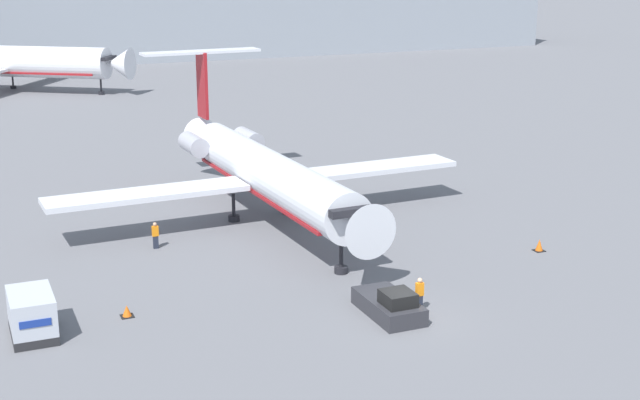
# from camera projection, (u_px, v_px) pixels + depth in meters

# --- Properties ---
(ground_plane) EXTENTS (600.00, 600.00, 0.00)m
(ground_plane) POSITION_uv_depth(u_px,v_px,m) (405.00, 320.00, 45.25)
(ground_plane) COLOR slate
(terminal_building) EXTENTS (180.00, 16.80, 15.77)m
(terminal_building) POSITION_uv_depth(u_px,v_px,m) (66.00, 15.00, 149.47)
(terminal_building) COLOR #8C939E
(terminal_building) RESTS_ON ground
(airplane_main) EXTENTS (29.82, 29.54, 10.49)m
(airplane_main) POSITION_uv_depth(u_px,v_px,m) (265.00, 171.00, 60.99)
(airplane_main) COLOR silver
(airplane_main) RESTS_ON ground
(pushback_tug) EXTENTS (2.20, 4.52, 1.61)m
(pushback_tug) POSITION_uv_depth(u_px,v_px,m) (389.00, 305.00, 45.69)
(pushback_tug) COLOR #2D2D33
(pushback_tug) RESTS_ON ground
(luggage_cart) EXTENTS (2.07, 3.48, 2.19)m
(luggage_cart) POSITION_uv_depth(u_px,v_px,m) (32.00, 315.00, 43.10)
(luggage_cart) COLOR #232326
(luggage_cart) RESTS_ON ground
(worker_near_tug) EXTENTS (0.40, 0.26, 1.86)m
(worker_near_tug) POSITION_uv_depth(u_px,v_px,m) (420.00, 294.00, 46.03)
(worker_near_tug) COLOR #232838
(worker_near_tug) RESTS_ON ground
(worker_by_wing) EXTENTS (0.40, 0.24, 1.71)m
(worker_by_wing) POSITION_uv_depth(u_px,v_px,m) (155.00, 235.00, 55.92)
(worker_by_wing) COLOR #232838
(worker_by_wing) RESTS_ON ground
(traffic_cone_left) EXTENTS (0.66, 0.66, 0.61)m
(traffic_cone_left) POSITION_uv_depth(u_px,v_px,m) (127.00, 311.00, 45.58)
(traffic_cone_left) COLOR black
(traffic_cone_left) RESTS_ON ground
(traffic_cone_right) EXTENTS (0.65, 0.65, 0.75)m
(traffic_cone_right) POSITION_uv_depth(u_px,v_px,m) (539.00, 245.00, 55.59)
(traffic_cone_right) COLOR black
(traffic_cone_right) RESTS_ON ground
(airplane_parked_far_right) EXTENTS (31.55, 27.96, 11.22)m
(airplane_parked_far_right) POSITION_uv_depth(u_px,v_px,m) (8.00, 61.00, 118.06)
(airplane_parked_far_right) COLOR white
(airplane_parked_far_right) RESTS_ON ground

